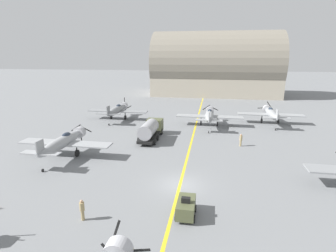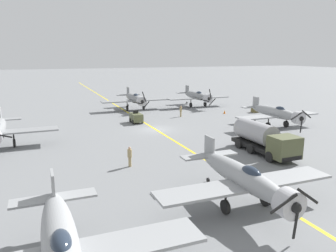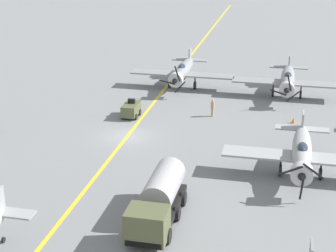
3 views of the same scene
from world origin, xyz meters
The scene contains 9 objects.
ground_plane centered at (0.00, 0.00, 0.00)m, with size 400.00×400.00×0.00m, color slate.
taxiway_stripe centered at (0.00, 0.00, 0.00)m, with size 0.30×160.00×0.01m, color yellow.
airplane_near_center centered at (-1.93, -16.21, 2.01)m, with size 12.00×9.98×3.73m.
airplane_mid_left centered at (-15.39, 4.96, 2.01)m, with size 12.00×9.98×3.65m.
airplane_near_left centered at (-13.86, -15.24, 2.01)m, with size 12.00×9.98×3.77m.
fuel_tanker centered at (-6.32, 14.05, 1.51)m, with size 2.68×8.00×2.98m.
tow_tractor centered at (1.12, -5.13, 0.79)m, with size 1.57×2.60×1.79m.
ground_crew_walking centered at (-6.78, -7.03, 0.96)m, with size 0.38×0.38×1.77m.
traffic_cone centered at (-14.71, -6.86, 0.28)m, with size 0.36×0.36×0.55m, color orange.
Camera 3 is at (-14.01, 45.53, 19.00)m, focal length 60.00 mm.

